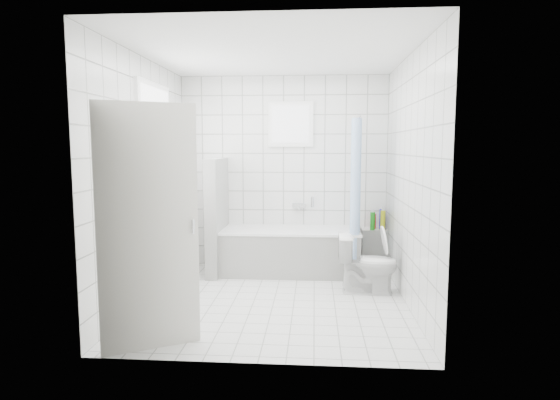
{
  "coord_description": "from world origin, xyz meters",
  "views": [
    {
      "loc": [
        0.42,
        -4.89,
        1.65
      ],
      "look_at": [
        0.04,
        0.35,
        1.05
      ],
      "focal_mm": 30.0,
      "sensor_mm": 36.0,
      "label": 1
    }
  ],
  "objects": [
    {
      "name": "bathtub",
      "position": [
        0.12,
        1.12,
        0.29
      ],
      "size": [
        1.78,
        0.77,
        0.58
      ],
      "color": "white",
      "rests_on": "ground"
    },
    {
      "name": "partition_wall",
      "position": [
        -0.84,
        1.07,
        0.75
      ],
      "size": [
        0.15,
        0.85,
        1.5
      ],
      "primitive_type": "cube",
      "color": "white",
      "rests_on": "ground"
    },
    {
      "name": "wall_left",
      "position": [
        -1.4,
        0.0,
        1.3
      ],
      "size": [
        0.02,
        3.0,
        2.6
      ],
      "primitive_type": "cube",
      "color": "white",
      "rests_on": "ground"
    },
    {
      "name": "sill_bottles",
      "position": [
        -1.3,
        0.17,
        1.03
      ],
      "size": [
        0.16,
        0.75,
        0.32
      ],
      "color": "silver",
      "rests_on": "window_sill"
    },
    {
      "name": "window_left",
      "position": [
        -1.35,
        0.3,
        1.6
      ],
      "size": [
        0.01,
        0.9,
        1.4
      ],
      "primitive_type": "cube",
      "color": "white",
      "rests_on": "wall_left"
    },
    {
      "name": "ground",
      "position": [
        0.0,
        0.0,
        0.0
      ],
      "size": [
        3.0,
        3.0,
        0.0
      ],
      "primitive_type": "plane",
      "color": "white",
      "rests_on": "ground"
    },
    {
      "name": "door",
      "position": [
        -0.9,
        -1.29,
        1.0
      ],
      "size": [
        0.72,
        0.42,
        2.0
      ],
      "primitive_type": "cube",
      "rotation": [
        0.0,
        0.0,
        -1.06
      ],
      "color": "silver",
      "rests_on": "ground"
    },
    {
      "name": "shower_curtain",
      "position": [
        0.95,
        0.97,
        1.1
      ],
      "size": [
        0.14,
        0.48,
        1.78
      ],
      "primitive_type": null,
      "color": "#447DCA",
      "rests_on": "curtain_rod"
    },
    {
      "name": "wall_front",
      "position": [
        0.0,
        -1.5,
        1.3
      ],
      "size": [
        2.8,
        0.02,
        2.6
      ],
      "primitive_type": "cube",
      "color": "white",
      "rests_on": "ground"
    },
    {
      "name": "curtain_rod",
      "position": [
        0.95,
        1.1,
        2.0
      ],
      "size": [
        0.02,
        0.8,
        0.02
      ],
      "primitive_type": "cylinder",
      "rotation": [
        1.57,
        0.0,
        0.0
      ],
      "color": "silver",
      "rests_on": "wall_back"
    },
    {
      "name": "tiled_ledge",
      "position": [
        1.26,
        1.38,
        0.28
      ],
      "size": [
        0.4,
        0.24,
        0.55
      ],
      "primitive_type": "cube",
      "color": "white",
      "rests_on": "ground"
    },
    {
      "name": "window_sill",
      "position": [
        -1.31,
        0.3,
        0.86
      ],
      "size": [
        0.18,
        1.02,
        0.08
      ],
      "primitive_type": "cube",
      "color": "white",
      "rests_on": "wall_left"
    },
    {
      "name": "wall_right",
      "position": [
        1.4,
        0.0,
        1.3
      ],
      "size": [
        0.02,
        3.0,
        2.6
      ],
      "primitive_type": "cube",
      "color": "white",
      "rests_on": "ground"
    },
    {
      "name": "wall_back",
      "position": [
        0.0,
        1.5,
        1.3
      ],
      "size": [
        2.8,
        0.02,
        2.6
      ],
      "primitive_type": "cube",
      "color": "white",
      "rests_on": "ground"
    },
    {
      "name": "tub_faucet",
      "position": [
        0.22,
        1.46,
        0.85
      ],
      "size": [
        0.18,
        0.06,
        0.06
      ],
      "primitive_type": "cube",
      "color": "silver",
      "rests_on": "wall_back"
    },
    {
      "name": "ceiling",
      "position": [
        0.0,
        0.0,
        2.6
      ],
      "size": [
        3.0,
        3.0,
        0.0
      ],
      "primitive_type": "plane",
      "rotation": [
        3.14,
        0.0,
        0.0
      ],
      "color": "white",
      "rests_on": "ground"
    },
    {
      "name": "toilet",
      "position": [
        1.03,
        0.33,
        0.34
      ],
      "size": [
        0.66,
        0.38,
        0.67
      ],
      "primitive_type": "imported",
      "rotation": [
        0.0,
        0.0,
        1.56
      ],
      "color": "white",
      "rests_on": "ground"
    },
    {
      "name": "ledge_bottles",
      "position": [
        1.28,
        1.35,
        0.67
      ],
      "size": [
        0.2,
        0.17,
        0.27
      ],
      "color": "#1517AE",
      "rests_on": "tiled_ledge"
    },
    {
      "name": "window_back",
      "position": [
        0.1,
        1.46,
        1.95
      ],
      "size": [
        0.5,
        0.01,
        0.5
      ],
      "primitive_type": "cube",
      "color": "white",
      "rests_on": "wall_back"
    }
  ]
}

